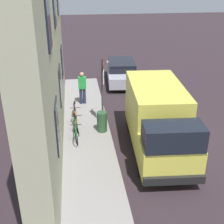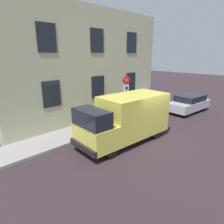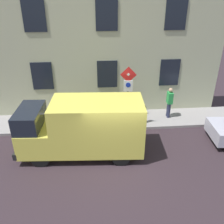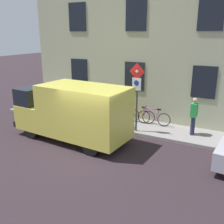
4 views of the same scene
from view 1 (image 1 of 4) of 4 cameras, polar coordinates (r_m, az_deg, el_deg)
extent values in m
plane|color=#2F2429|center=(13.72, 9.27, -3.70)|extent=(80.00, 80.00, 0.00)
cube|color=gray|center=(13.18, -4.68, -4.37)|extent=(2.03, 14.69, 0.14)
cube|color=#B3B591|center=(11.84, -12.06, 11.05)|extent=(0.70, 12.69, 7.54)
cube|color=black|center=(15.53, -9.44, 9.39)|extent=(0.06, 1.10, 1.50)
cube|color=black|center=(12.20, -9.76, 4.99)|extent=(0.06, 1.10, 1.50)
cube|color=black|center=(9.01, -10.30, -2.62)|extent=(0.06, 1.10, 1.50)
cube|color=black|center=(11.54, -10.91, 19.19)|extent=(0.06, 1.10, 1.50)
cube|color=black|center=(8.08, -12.00, 16.68)|extent=(0.06, 1.10, 1.50)
cylinder|color=#474C47|center=(13.34, -1.84, 3.69)|extent=(0.09, 0.09, 3.06)
pyramid|color=silver|center=(12.92, -1.56, 8.98)|extent=(0.10, 0.50, 0.50)
pyramid|color=red|center=(12.92, -1.58, 8.98)|extent=(0.09, 0.56, 0.56)
cube|color=white|center=(13.09, -1.62, 6.66)|extent=(0.10, 0.44, 0.56)
cylinder|color=#1933B2|center=(13.07, -1.51, 6.92)|extent=(0.04, 0.24, 0.24)
cube|color=#DED34F|center=(12.36, 8.16, 0.34)|extent=(2.24, 3.92, 2.18)
cube|color=#DED34F|center=(10.41, 10.77, -8.39)|extent=(2.09, 1.53, 1.10)
cube|color=black|center=(9.77, 11.48, -4.66)|extent=(1.98, 1.10, 0.84)
cube|color=black|center=(10.04, 11.62, -12.50)|extent=(2.01, 0.29, 0.28)
cylinder|color=black|center=(11.11, 14.74, -9.54)|extent=(0.27, 0.77, 0.76)
cylinder|color=black|center=(10.71, 5.62, -10.16)|extent=(0.27, 0.77, 0.76)
cylinder|color=black|center=(13.85, 10.70, -1.76)|extent=(0.27, 0.77, 0.76)
cylinder|color=black|center=(13.53, 3.45, -2.01)|extent=(0.27, 0.77, 0.76)
cube|color=#B0AEBE|center=(19.32, 1.82, 7.17)|extent=(2.06, 4.12, 0.64)
cube|color=black|center=(19.36, 1.79, 8.76)|extent=(1.79, 2.52, 0.60)
cylinder|color=black|center=(18.25, 4.58, 5.07)|extent=(0.23, 0.61, 0.60)
cylinder|color=black|center=(18.12, -0.30, 5.00)|extent=(0.23, 0.61, 0.60)
cylinder|color=black|center=(20.73, 3.67, 7.58)|extent=(0.23, 0.61, 0.60)
cylinder|color=black|center=(20.61, -0.66, 7.53)|extent=(0.23, 0.61, 0.60)
torus|color=black|center=(13.70, -6.83, -1.36)|extent=(0.15, 0.66, 0.66)
torus|color=black|center=(14.65, -7.02, 0.45)|extent=(0.15, 0.66, 0.66)
cylinder|color=#8D3B91|center=(13.92, -6.93, 0.01)|extent=(0.05, 0.60, 0.60)
cylinder|color=#8D3B91|center=(13.87, -7.00, 1.16)|extent=(0.05, 0.73, 0.07)
cylinder|color=#8D3B91|center=(14.25, -6.99, 0.56)|extent=(0.04, 0.19, 0.55)
cylinder|color=#8D3B91|center=(14.47, -6.97, -0.04)|extent=(0.05, 0.43, 0.12)
cylinder|color=#8D3B91|center=(13.62, -6.88, -0.38)|extent=(0.04, 0.09, 0.50)
cube|color=black|center=(14.19, -7.07, 1.83)|extent=(0.08, 0.20, 0.06)
cylinder|color=#262626|center=(13.51, -6.95, 0.80)|extent=(0.46, 0.04, 0.03)
torus|color=black|center=(12.98, -6.58, -2.95)|extent=(0.21, 0.67, 0.66)
torus|color=black|center=(13.91, -7.11, -0.95)|extent=(0.21, 0.67, 0.66)
cylinder|color=orange|center=(13.18, -6.80, -1.48)|extent=(0.09, 0.60, 0.60)
cylinder|color=orange|center=(13.13, -6.90, -0.27)|extent=(0.11, 0.73, 0.07)
cylinder|color=orange|center=(13.51, -6.98, -0.87)|extent=(0.05, 0.19, 0.55)
cylinder|color=orange|center=(13.74, -7.00, -1.49)|extent=(0.08, 0.43, 0.12)
cylinder|color=orange|center=(12.89, -6.65, -1.92)|extent=(0.04, 0.09, 0.50)
cube|color=black|center=(13.45, -7.09, 0.46)|extent=(0.10, 0.21, 0.06)
cylinder|color=#262626|center=(12.78, -6.73, -0.69)|extent=(0.46, 0.07, 0.03)
torus|color=black|center=(12.26, -6.78, -4.75)|extent=(0.15, 0.66, 0.66)
torus|color=black|center=(13.18, -6.77, -2.48)|extent=(0.15, 0.66, 0.66)
cylinder|color=green|center=(12.46, -6.82, -3.16)|extent=(0.05, 0.60, 0.60)
cylinder|color=green|center=(12.40, -6.88, -1.88)|extent=(0.05, 0.73, 0.07)
cylinder|color=green|center=(12.79, -6.81, -2.45)|extent=(0.04, 0.19, 0.55)
cylinder|color=green|center=(13.01, -6.76, -3.07)|extent=(0.05, 0.43, 0.12)
cylinder|color=green|center=(12.16, -6.84, -3.68)|extent=(0.04, 0.09, 0.50)
cube|color=black|center=(12.71, -6.88, -1.05)|extent=(0.08, 0.20, 0.06)
cylinder|color=#262626|center=(12.05, -6.91, -2.38)|extent=(0.46, 0.04, 0.03)
cylinder|color=#262B47|center=(15.97, -5.23, 3.07)|extent=(0.16, 0.16, 0.85)
cylinder|color=#262B47|center=(15.97, -5.88, 3.03)|extent=(0.16, 0.16, 0.85)
cube|color=green|center=(15.71, -5.67, 5.53)|extent=(0.40, 0.27, 0.62)
sphere|color=tan|center=(15.57, -5.74, 7.09)|extent=(0.22, 0.22, 0.22)
cylinder|color=#2D5133|center=(13.13, -1.90, -1.84)|extent=(0.44, 0.44, 0.90)
camera|label=2|loc=(10.25, 65.02, -0.65)|focal=31.64mm
camera|label=3|loc=(16.12, 44.34, 18.74)|focal=38.95mm
camera|label=4|loc=(20.66, 29.21, 16.82)|focal=41.67mm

